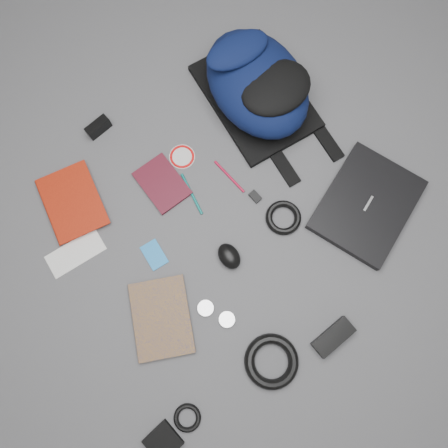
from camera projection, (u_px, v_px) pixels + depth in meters
ground at (224, 225)px, 1.46m from camera, size 4.00×4.00×0.00m
backpack at (257, 83)px, 1.47m from camera, size 0.39×0.52×0.20m
laptop at (367, 205)px, 1.46m from camera, size 0.42×0.37×0.03m
textbook_red at (47, 213)px, 1.46m from camera, size 0.23×0.28×0.03m
comic_book at (133, 323)px, 1.38m from camera, size 0.28×0.30×0.02m
envelope at (76, 253)px, 1.44m from camera, size 0.20×0.11×0.00m
dvd_case at (162, 184)px, 1.49m from camera, size 0.13×0.18×0.01m
compact_camera at (98, 127)px, 1.51m from camera, size 0.09×0.04×0.05m
sticker_disc at (182, 157)px, 1.51m from camera, size 0.09×0.09×0.00m
pen_teal at (192, 194)px, 1.48m from camera, size 0.04×0.16×0.01m
pen_red at (229, 177)px, 1.50m from camera, size 0.02×0.15×0.01m
id_badge at (154, 255)px, 1.44m from camera, size 0.07×0.10×0.00m
usb_black at (225, 259)px, 1.43m from camera, size 0.03×0.06×0.01m
key_fob at (255, 197)px, 1.48m from camera, size 0.03×0.04×0.01m
mouse at (229, 256)px, 1.41m from camera, size 0.07×0.10×0.05m
headphone_left at (206, 308)px, 1.40m from camera, size 0.06×0.06×0.01m
headphone_right at (227, 319)px, 1.39m from camera, size 0.06×0.06×0.01m
cable_coil at (283, 218)px, 1.46m from camera, size 0.14×0.14×0.02m
power_brick at (333, 337)px, 1.37m from camera, size 0.14×0.06×0.03m
power_cord_coil at (271, 361)px, 1.35m from camera, size 0.19×0.19×0.03m
pouch at (163, 442)px, 1.30m from camera, size 0.10×0.10×0.02m
earbud_coil at (187, 418)px, 1.32m from camera, size 0.11×0.11×0.02m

